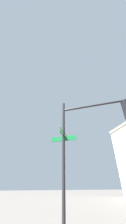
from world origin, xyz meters
name	(u,v)px	position (x,y,z in m)	size (l,w,h in m)	color
traffic_signal_near	(94,129)	(-5.82, -5.77, 3.63)	(2.06, 3.00, 5.17)	black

